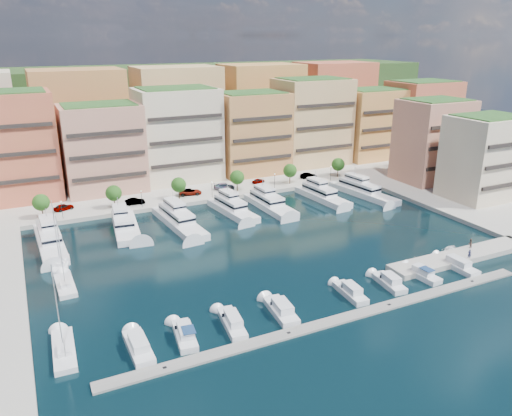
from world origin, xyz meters
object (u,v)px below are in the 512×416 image
(cruiser_5, at_px, (350,293))
(car_4, at_px, (258,181))
(car_1, at_px, (135,201))
(person_1, at_px, (470,243))
(lamppost_2, at_px, (212,187))
(sailboat_2, at_px, (61,265))
(cruiser_1, at_px, (185,335))
(cruiser_2, at_px, (232,323))
(cruiser_0, at_px, (139,347))
(car_2, at_px, (190,192))
(tender_2, at_px, (451,249))
(car_5, at_px, (308,176))
(tender_1, at_px, (415,259))
(yacht_5, at_px, (321,195))
(cruiser_6, at_px, (389,283))
(tree_3, at_px, (237,177))
(tree_5, at_px, (338,164))
(lamppost_0, at_px, (62,207))
(yacht_4, at_px, (269,204))
(yacht_1, at_px, (125,225))
(person_0, at_px, (469,254))
(yacht_6, at_px, (361,191))
(tree_0, at_px, (41,202))
(tree_1, at_px, (114,193))
(yacht_3, at_px, (231,208))
(tree_4, at_px, (290,171))
(yacht_0, at_px, (50,239))
(car_3, at_px, (224,186))
(lamppost_1, at_px, (141,196))
(car_0, at_px, (64,207))
(cruiser_7, at_px, (421,274))
(lamppost_3, at_px, (275,178))
(lamppost_4, at_px, (331,171))
(sailboat_0, at_px, (64,351))
(cruiser_8, at_px, (457,265))

(cruiser_5, height_order, car_4, car_4)
(car_1, bearing_deg, person_1, -130.81)
(lamppost_2, distance_m, sailboat_2, 45.78)
(cruiser_1, height_order, cruiser_2, cruiser_1)
(cruiser_0, relative_size, cruiser_2, 0.95)
(car_2, bearing_deg, tender_2, -133.50)
(cruiser_1, bearing_deg, car_1, 83.68)
(cruiser_1, relative_size, car_5, 1.62)
(car_5, xyz_separation_m, person_1, (2.22, -56.31, 0.13))
(tender_1, bearing_deg, cruiser_5, 124.82)
(yacht_5, bearing_deg, cruiser_6, -108.83)
(tree_3, relative_size, tree_5, 1.00)
(lamppost_0, relative_size, yacht_4, 0.22)
(yacht_1, relative_size, person_0, 10.78)
(yacht_6, distance_m, cruiser_0, 82.00)
(cruiser_6, bearing_deg, tree_0, 131.04)
(tree_1, relative_size, yacht_3, 0.31)
(tree_4, height_order, car_5, tree_4)
(yacht_0, relative_size, yacht_5, 1.16)
(lamppost_0, bearing_deg, yacht_3, -15.65)
(tree_5, height_order, car_3, tree_5)
(cruiser_5, height_order, car_5, car_5)
(yacht_5, xyz_separation_m, car_3, (-20.44, 15.96, 0.61))
(cruiser_5, bearing_deg, cruiser_1, -179.96)
(lamppost_1, xyz_separation_m, cruiser_2, (-0.36, -55.79, -3.28))
(cruiser_5, distance_m, sailboat_2, 52.23)
(car_0, relative_size, car_5, 0.95)
(tree_3, height_order, car_4, tree_3)
(cruiser_7, bearing_deg, cruiser_5, 179.94)
(tree_1, height_order, yacht_1, tree_1)
(lamppost_3, height_order, lamppost_4, same)
(lamppost_0, distance_m, sailboat_0, 52.32)
(car_5, bearing_deg, cruiser_2, 163.27)
(tree_0, bearing_deg, lamppost_3, -2.27)
(yacht_6, distance_m, car_1, 58.60)
(tree_0, xyz_separation_m, yacht_6, (77.52, -14.64, -3.53))
(tree_3, xyz_separation_m, tender_2, (23.06, -51.92, -4.34))
(yacht_1, bearing_deg, lamppost_0, 137.81)
(cruiser_8, distance_m, person_1, 8.73)
(tree_5, height_order, lamppost_1, tree_5)
(lamppost_0, relative_size, cruiser_2, 0.48)
(cruiser_8, height_order, car_1, car_1)
(yacht_0, xyz_separation_m, cruiser_6, (50.32, -43.62, -0.66))
(yacht_3, relative_size, cruiser_1, 2.31)
(cruiser_5, distance_m, car_2, 60.63)
(tree_0, relative_size, lamppost_2, 1.35)
(yacht_1, distance_m, cruiser_2, 45.57)
(lamppost_3, relative_size, sailboat_0, 0.32)
(lamppost_4, xyz_separation_m, tender_1, (-14.46, -50.10, -3.42))
(sailboat_2, bearing_deg, tender_2, -20.15)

